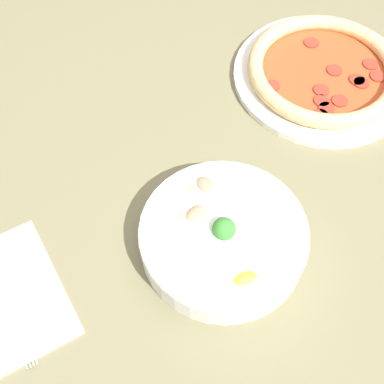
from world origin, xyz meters
name	(u,v)px	position (x,y,z in m)	size (l,w,h in m)	color
ground_plane	(206,312)	(0.00, 0.00, 0.00)	(8.00, 8.00, 0.00)	gray
dining_table	(214,177)	(0.00, 0.00, 0.68)	(1.35, 0.96, 0.78)	#706B4C
pizza	(323,72)	(-0.22, -0.06, 0.79)	(0.31, 0.31, 0.04)	white
bowl	(223,237)	(0.07, 0.17, 0.80)	(0.23, 0.23, 0.07)	white
fork	(9,297)	(0.36, 0.14, 0.78)	(0.03, 0.20, 0.00)	silver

